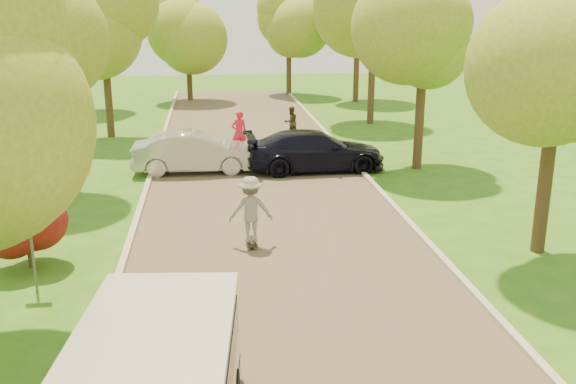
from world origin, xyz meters
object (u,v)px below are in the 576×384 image
dark_sedan (315,151)px  skateboarder (251,209)px  street_sign (30,227)px  person_striped (239,132)px  longboard (251,242)px  person_olive (291,122)px  silver_sedan (195,152)px

dark_sedan → skateboarder: 8.42m
street_sign → person_striped: (5.31, 13.48, -0.62)m
longboard → person_olive: bearing=-100.6°
street_sign → skateboarder: street_sign is taller
dark_sedan → person_olive: dark_sedan is taller
dark_sedan → person_striped: size_ratio=2.88×
skateboarder → person_striped: skateboarder is taller
silver_sedan → dark_sedan: 4.66m
skateboarder → person_striped: bearing=-90.3°
skateboarder → street_sign: bearing=25.6°
longboard → person_striped: 11.19m
silver_sedan → skateboarder: skateboarder is taller
person_olive → longboard: bearing=56.5°
dark_sedan → skateboarder: size_ratio=3.00×
longboard → skateboarder: bearing=-0.0°
street_sign → dark_sedan: (8.10, 10.18, -0.77)m
silver_sedan → person_olive: silver_sedan is taller
silver_sedan → dark_sedan: size_ratio=0.88×
silver_sedan → person_olive: 7.75m
skateboarder → person_striped: 11.16m
longboard → dark_sedan: bearing=-110.2°
street_sign → longboard: size_ratio=2.32×
dark_sedan → street_sign: bearing=139.2°
silver_sedan → longboard: bearing=-168.4°
longboard → silver_sedan: bearing=-77.9°
person_striped → street_sign: bearing=54.3°
dark_sedan → longboard: size_ratio=5.82×
skateboarder → dark_sedan: bearing=-110.2°
person_striped → skateboarder: bearing=74.5°
silver_sedan → person_olive: bearing=-35.5°
street_sign → skateboarder: (5.06, 2.33, -0.53)m
silver_sedan → longboard: 8.35m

